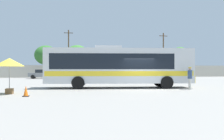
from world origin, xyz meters
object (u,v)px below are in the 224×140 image
object	(u,v)px
parked_car_second_maroon	(80,74)
utility_pole_far	(163,54)
roadside_tree_midleft	(77,55)
parked_car_leftmost_grey	(42,74)
utility_pole_near	(69,52)
coach_bus_silver_yellow	(117,66)
roadside_tree_right	(180,54)
attendant_by_bus_door	(190,77)
vendor_umbrella_near_gate_yellow	(9,63)
roadside_tree_left	(46,55)
traffic_cone_on_apron	(26,91)
parked_car_third_dark_blue	(115,74)
roadside_tree_midright	(150,56)

from	to	relation	value
parked_car_second_maroon	utility_pole_far	size ratio (longest dim) A/B	0.46
utility_pole_far	roadside_tree_midleft	distance (m)	17.80
parked_car_leftmost_grey	utility_pole_near	xyz separation A→B (m)	(4.20, 8.12, 4.12)
coach_bus_silver_yellow	utility_pole_far	xyz separation A→B (m)	(14.66, 27.17, 2.79)
coach_bus_silver_yellow	utility_pole_far	world-z (taller)	utility_pole_far
parked_car_second_maroon	roadside_tree_right	world-z (taller)	roadside_tree_right
attendant_by_bus_door	roadside_tree_midleft	world-z (taller)	roadside_tree_midleft
attendant_by_bus_door	parked_car_second_maroon	world-z (taller)	attendant_by_bus_door
vendor_umbrella_near_gate_yellow	utility_pole_far	world-z (taller)	utility_pole_far
roadside_tree_left	traffic_cone_on_apron	size ratio (longest dim) A/B	10.07
attendant_by_bus_door	roadside_tree_right	distance (m)	34.80
parked_car_third_dark_blue	roadside_tree_midright	xyz separation A→B (m)	(9.48, 9.94, 3.65)
parked_car_leftmost_grey	parked_car_second_maroon	bearing A→B (deg)	5.69
attendant_by_bus_door	vendor_umbrella_near_gate_yellow	size ratio (longest dim) A/B	0.76
roadside_tree_midleft	traffic_cone_on_apron	distance (m)	34.11
attendant_by_bus_door	traffic_cone_on_apron	bearing A→B (deg)	-166.09
attendant_by_bus_door	roadside_tree_midright	size ratio (longest dim) A/B	0.30
vendor_umbrella_near_gate_yellow	parked_car_third_dark_blue	world-z (taller)	vendor_umbrella_near_gate_yellow
parked_car_third_dark_blue	roadside_tree_midleft	bearing A→B (deg)	132.37
utility_pole_far	utility_pole_near	bearing A→B (deg)	175.16
vendor_umbrella_near_gate_yellow	roadside_tree_midright	xyz separation A→B (m)	(20.78, 34.83, 2.42)
coach_bus_silver_yellow	parked_car_second_maroon	world-z (taller)	coach_bus_silver_yellow
attendant_by_bus_door	parked_car_second_maroon	size ratio (longest dim) A/B	0.43
traffic_cone_on_apron	parked_car_second_maroon	bearing A→B (deg)	81.79
utility_pole_near	roadside_tree_right	xyz separation A→B (m)	(24.03, 0.42, -0.15)
roadside_tree_right	roadside_tree_left	bearing A→B (deg)	176.63
roadside_tree_left	parked_car_third_dark_blue	bearing A→B (deg)	-37.33
parked_car_third_dark_blue	roadside_tree_midright	size ratio (longest dim) A/B	0.78
parked_car_second_maroon	utility_pole_far	distance (m)	18.67
vendor_umbrella_near_gate_yellow	roadside_tree_midleft	distance (m)	32.52
utility_pole_near	roadside_tree_midright	world-z (taller)	utility_pole_near
roadside_tree_midright	roadside_tree_right	bearing A→B (deg)	-15.79
parked_car_leftmost_grey	roadside_tree_left	size ratio (longest dim) A/B	0.63
traffic_cone_on_apron	roadside_tree_left	bearing A→B (deg)	94.65
coach_bus_silver_yellow	traffic_cone_on_apron	size ratio (longest dim) A/B	19.68
roadside_tree_midleft	traffic_cone_on_apron	size ratio (longest dim) A/B	9.92
vendor_umbrella_near_gate_yellow	utility_pole_near	xyz separation A→B (m)	(3.05, 32.63, 2.91)
coach_bus_silver_yellow	roadside_tree_midleft	size ratio (longest dim) A/B	1.98
coach_bus_silver_yellow	roadside_tree_midleft	distance (m)	28.55
parked_car_leftmost_grey	parked_car_second_maroon	world-z (taller)	parked_car_leftmost_grey
coach_bus_silver_yellow	vendor_umbrella_near_gate_yellow	world-z (taller)	coach_bus_silver_yellow
vendor_umbrella_near_gate_yellow	roadside_tree_midright	distance (m)	40.63
roadside_tree_midleft	traffic_cone_on_apron	xyz separation A→B (m)	(-3.40, -33.71, -4.01)
utility_pole_far	roadside_tree_midleft	world-z (taller)	utility_pole_far
parked_car_leftmost_grey	traffic_cone_on_apron	size ratio (longest dim) A/B	6.39
coach_bus_silver_yellow	roadside_tree_midright	world-z (taller)	roadside_tree_midright
traffic_cone_on_apron	roadside_tree_midright	bearing A→B (deg)	61.92
utility_pole_near	roadside_tree_midleft	xyz separation A→B (m)	(1.69, -0.54, -0.60)
parked_car_second_maroon	roadside_tree_right	xyz separation A→B (m)	(21.88, 7.91, 3.98)
attendant_by_bus_door	roadside_tree_midright	world-z (taller)	roadside_tree_midright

